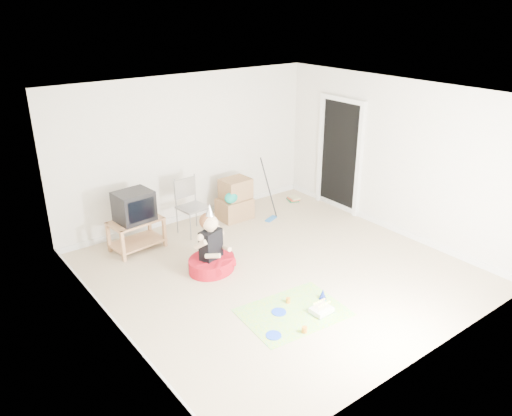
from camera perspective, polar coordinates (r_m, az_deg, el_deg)
ground at (r=7.51m, az=2.47°, el=-7.12°), size 5.00×5.00×0.00m
doorway_recess at (r=9.49m, az=9.57°, el=5.83°), size 0.02×0.90×2.05m
tv_stand at (r=8.21m, az=-13.50°, el=-2.70°), size 0.86×0.60×0.51m
crt_tv at (r=8.03m, az=-13.79°, el=0.20°), size 0.60×0.51×0.48m
folding_chair at (r=8.52m, az=-7.24°, el=0.07°), size 0.49×0.47×0.99m
cardboard_boxes at (r=9.10m, az=-2.43°, el=0.93°), size 0.61×0.47×0.75m
floor_mop at (r=9.06m, az=1.75°, el=0.20°), size 0.29×0.36×1.11m
book_pile at (r=10.04m, az=4.29°, el=1.07°), size 0.27×0.30×0.08m
seated_woman at (r=7.42m, az=-5.13°, el=-5.49°), size 0.93×0.93×1.07m
party_mat at (r=6.59m, az=4.27°, el=-11.79°), size 1.40×1.07×0.01m
birthday_cake at (r=6.60m, az=7.48°, el=-11.54°), size 0.27×0.22×0.14m
blue_plate_near at (r=6.57m, az=2.63°, el=-11.79°), size 0.20×0.20×0.01m
blue_plate_far at (r=6.18m, az=2.02°, el=-14.34°), size 0.21×0.21×0.01m
orange_cup_near at (r=6.75m, az=3.69°, el=-10.49°), size 0.06×0.06×0.07m
orange_cup_far at (r=6.23m, az=5.55°, el=-13.68°), size 0.08×0.08×0.08m
blue_party_hat at (r=6.84m, az=7.64°, el=-9.73°), size 0.13×0.13×0.15m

